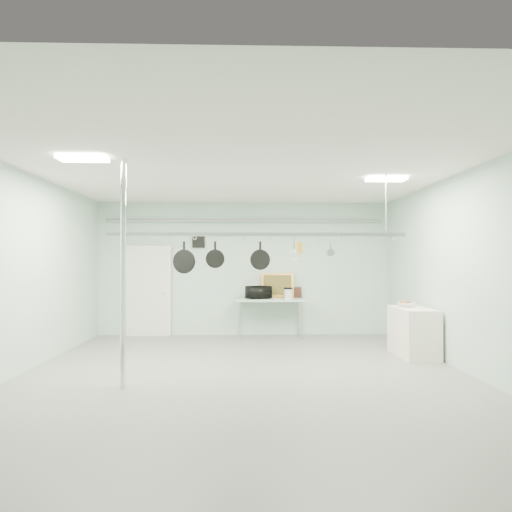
{
  "coord_description": "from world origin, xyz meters",
  "views": [
    {
      "loc": [
        -0.02,
        -7.03,
        1.75
      ],
      "look_at": [
        0.2,
        1.0,
        1.86
      ],
      "focal_mm": 32.0,
      "sensor_mm": 36.0,
      "label": 1
    }
  ],
  "objects_px": {
    "side_cabinet": "(413,332)",
    "skillet_right": "(260,255)",
    "skillet_left": "(184,257)",
    "skillet_mid": "(215,254)",
    "coffee_canister": "(288,294)",
    "pot_rack": "(257,233)",
    "fruit_bowl": "(406,305)",
    "chrome_pole": "(123,273)",
    "prep_table": "(270,302)",
    "microwave": "(259,292)"
  },
  "relations": [
    {
      "from": "side_cabinet",
      "to": "skillet_right",
      "type": "distance_m",
      "value": 3.41
    },
    {
      "from": "skillet_left",
      "to": "skillet_right",
      "type": "height_order",
      "value": "same"
    },
    {
      "from": "skillet_mid",
      "to": "coffee_canister",
      "type": "bearing_deg",
      "value": 63.46
    },
    {
      "from": "side_cabinet",
      "to": "skillet_mid",
      "type": "height_order",
      "value": "skillet_mid"
    },
    {
      "from": "skillet_left",
      "to": "skillet_right",
      "type": "distance_m",
      "value": 1.22
    },
    {
      "from": "pot_rack",
      "to": "skillet_left",
      "type": "relative_size",
      "value": 9.45
    },
    {
      "from": "side_cabinet",
      "to": "fruit_bowl",
      "type": "xyz_separation_m",
      "value": [
        -0.06,
        0.19,
        0.49
      ]
    },
    {
      "from": "chrome_pole",
      "to": "pot_rack",
      "type": "bearing_deg",
      "value": 25.35
    },
    {
      "from": "pot_rack",
      "to": "prep_table",
      "type": "bearing_deg",
      "value": 83.09
    },
    {
      "from": "fruit_bowl",
      "to": "skillet_left",
      "type": "bearing_deg",
      "value": -162.34
    },
    {
      "from": "skillet_mid",
      "to": "microwave",
      "type": "bearing_deg",
      "value": 75.12
    },
    {
      "from": "prep_table",
      "to": "side_cabinet",
      "type": "distance_m",
      "value": 3.39
    },
    {
      "from": "chrome_pole",
      "to": "side_cabinet",
      "type": "bearing_deg",
      "value": 22.41
    },
    {
      "from": "prep_table",
      "to": "side_cabinet",
      "type": "height_order",
      "value": "prep_table"
    },
    {
      "from": "microwave",
      "to": "skillet_mid",
      "type": "height_order",
      "value": "skillet_mid"
    },
    {
      "from": "chrome_pole",
      "to": "pot_rack",
      "type": "relative_size",
      "value": 0.67
    },
    {
      "from": "chrome_pole",
      "to": "fruit_bowl",
      "type": "bearing_deg",
      "value": 24.6
    },
    {
      "from": "chrome_pole",
      "to": "side_cabinet",
      "type": "xyz_separation_m",
      "value": [
        4.85,
        2.0,
        -1.15
      ]
    },
    {
      "from": "pot_rack",
      "to": "skillet_right",
      "type": "bearing_deg",
      "value": 0.0
    },
    {
      "from": "microwave",
      "to": "coffee_canister",
      "type": "bearing_deg",
      "value": 141.38
    },
    {
      "from": "coffee_canister",
      "to": "fruit_bowl",
      "type": "relative_size",
      "value": 0.68
    },
    {
      "from": "skillet_left",
      "to": "microwave",
      "type": "bearing_deg",
      "value": 85.57
    },
    {
      "from": "pot_rack",
      "to": "skillet_mid",
      "type": "bearing_deg",
      "value": 180.0
    },
    {
      "from": "prep_table",
      "to": "microwave",
      "type": "bearing_deg",
      "value": -176.92
    },
    {
      "from": "fruit_bowl",
      "to": "skillet_left",
      "type": "distance_m",
      "value": 4.36
    },
    {
      "from": "microwave",
      "to": "skillet_right",
      "type": "xyz_separation_m",
      "value": [
        -0.08,
        -3.29,
        0.82
      ]
    },
    {
      "from": "microwave",
      "to": "skillet_left",
      "type": "distance_m",
      "value": 3.62
    },
    {
      "from": "prep_table",
      "to": "coffee_canister",
      "type": "height_order",
      "value": "coffee_canister"
    },
    {
      "from": "coffee_canister",
      "to": "skillet_left",
      "type": "height_order",
      "value": "skillet_left"
    },
    {
      "from": "chrome_pole",
      "to": "skillet_left",
      "type": "bearing_deg",
      "value": 50.95
    },
    {
      "from": "chrome_pole",
      "to": "microwave",
      "type": "relative_size",
      "value": 6.04
    },
    {
      "from": "prep_table",
      "to": "fruit_bowl",
      "type": "height_order",
      "value": "fruit_bowl"
    },
    {
      "from": "chrome_pole",
      "to": "skillet_mid",
      "type": "distance_m",
      "value": 1.55
    },
    {
      "from": "chrome_pole",
      "to": "coffee_canister",
      "type": "relative_size",
      "value": 14.0
    },
    {
      "from": "coffee_canister",
      "to": "pot_rack",
      "type": "bearing_deg",
      "value": -104.61
    },
    {
      "from": "coffee_canister",
      "to": "skillet_right",
      "type": "distance_m",
      "value": 3.32
    },
    {
      "from": "skillet_right",
      "to": "microwave",
      "type": "bearing_deg",
      "value": 77.05
    },
    {
      "from": "pot_rack",
      "to": "microwave",
      "type": "height_order",
      "value": "pot_rack"
    },
    {
      "from": "chrome_pole",
      "to": "prep_table",
      "type": "distance_m",
      "value": 4.85
    },
    {
      "from": "chrome_pole",
      "to": "microwave",
      "type": "xyz_separation_m",
      "value": [
        2.04,
        4.19,
        -0.55
      ]
    },
    {
      "from": "side_cabinet",
      "to": "chrome_pole",
      "type": "bearing_deg",
      "value": -157.59
    },
    {
      "from": "microwave",
      "to": "coffee_canister",
      "type": "relative_size",
      "value": 2.32
    },
    {
      "from": "side_cabinet",
      "to": "skillet_mid",
      "type": "xyz_separation_m",
      "value": [
        -3.62,
        -1.1,
        1.43
      ]
    },
    {
      "from": "fruit_bowl",
      "to": "skillet_right",
      "type": "bearing_deg",
      "value": -155.51
    },
    {
      "from": "microwave",
      "to": "skillet_left",
      "type": "bearing_deg",
      "value": 43.65
    },
    {
      "from": "coffee_canister",
      "to": "skillet_mid",
      "type": "xyz_separation_m",
      "value": [
        -1.48,
        -3.12,
        0.86
      ]
    },
    {
      "from": "chrome_pole",
      "to": "side_cabinet",
      "type": "height_order",
      "value": "chrome_pole"
    },
    {
      "from": "skillet_mid",
      "to": "prep_table",
      "type": "bearing_deg",
      "value": 70.93
    },
    {
      "from": "pot_rack",
      "to": "skillet_right",
      "type": "distance_m",
      "value": 0.37
    },
    {
      "from": "chrome_pole",
      "to": "prep_table",
      "type": "xyz_separation_m",
      "value": [
        2.3,
        4.2,
        -0.77
      ]
    }
  ]
}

